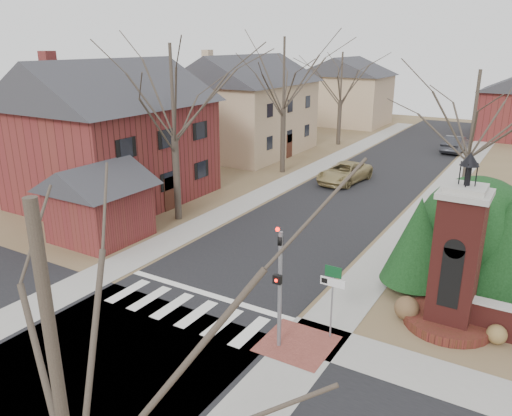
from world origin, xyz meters
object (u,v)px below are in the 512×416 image
Objects in this scene: traffic_signal_pole at (280,278)px; pickup_truck at (344,173)px; brick_gate_monument at (455,271)px; distant_car at (455,144)px; sign_post at (332,288)px.

pickup_truck is at bearing 105.66° from traffic_signal_pole.
traffic_signal_pole is 0.69× the size of brick_gate_monument.
distant_car is (-0.90, 36.55, -1.81)m from traffic_signal_pole.
sign_post is at bearing -63.01° from pickup_truck.
distant_car is (-2.19, 35.13, -1.17)m from sign_post.
brick_gate_monument reaches higher than sign_post.
traffic_signal_pole is at bearing -67.48° from pickup_truck.
pickup_truck is (-5.90, 21.04, -1.86)m from traffic_signal_pole.
brick_gate_monument is at bearing -50.61° from pickup_truck.
pickup_truck is 16.29m from distant_car.
sign_post is (1.29, 1.41, -0.64)m from traffic_signal_pole.
brick_gate_monument is 19.77m from pickup_truck.
traffic_signal_pole reaches higher than pickup_truck.
brick_gate_monument is (4.70, 4.42, -0.42)m from traffic_signal_pole.
distant_car is at bearing 99.89° from brick_gate_monument.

